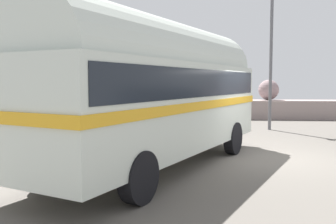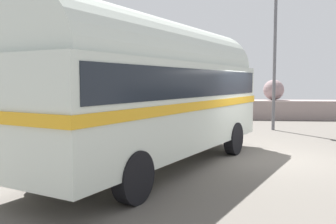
# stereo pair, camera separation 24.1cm
# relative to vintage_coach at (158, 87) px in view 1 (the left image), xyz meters

# --- Properties ---
(ground) EXTENTS (32.00, 26.00, 0.02)m
(ground) POSITION_rel_vintage_coach_xyz_m (3.01, 1.38, -2.04)
(ground) COLOR #5D5751
(breakwater) EXTENTS (31.36, 1.85, 2.34)m
(breakwater) POSITION_rel_vintage_coach_xyz_m (3.12, 13.19, -1.37)
(breakwater) COLOR gray
(breakwater) RESTS_ON ground
(vintage_coach) EXTENTS (5.71, 8.81, 3.70)m
(vintage_coach) POSITION_rel_vintage_coach_xyz_m (0.00, 0.00, 0.00)
(vintage_coach) COLOR black
(vintage_coach) RESTS_ON ground
(lamp_post) EXTENTS (0.76, 0.94, 6.49)m
(lamp_post) POSITION_rel_vintage_coach_xyz_m (4.25, 7.93, 1.60)
(lamp_post) COLOR #5B5B60
(lamp_post) RESTS_ON ground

